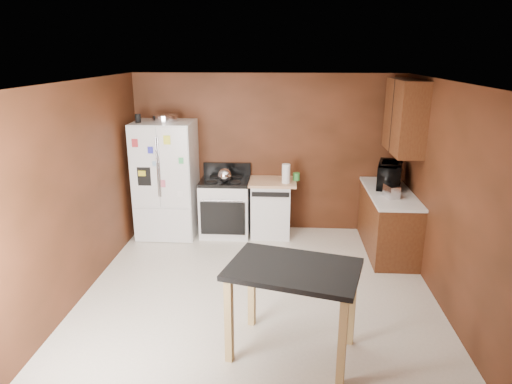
# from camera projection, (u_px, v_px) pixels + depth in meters

# --- Properties ---
(floor) EXTENTS (4.50, 4.50, 0.00)m
(floor) POSITION_uv_depth(u_px,v_px,m) (258.00, 295.00, 5.48)
(floor) COLOR white
(floor) RESTS_ON ground
(ceiling) EXTENTS (4.50, 4.50, 0.00)m
(ceiling) POSITION_uv_depth(u_px,v_px,m) (259.00, 82.00, 4.75)
(ceiling) COLOR white
(ceiling) RESTS_ON ground
(wall_back) EXTENTS (4.20, 0.00, 4.20)m
(wall_back) POSITION_uv_depth(u_px,v_px,m) (267.00, 154.00, 7.26)
(wall_back) COLOR #5C2B18
(wall_back) RESTS_ON ground
(wall_front) EXTENTS (4.20, 0.00, 4.20)m
(wall_front) POSITION_uv_depth(u_px,v_px,m) (238.00, 301.00, 2.97)
(wall_front) COLOR #5C2B18
(wall_front) RESTS_ON ground
(wall_left) EXTENTS (0.00, 4.50, 4.50)m
(wall_left) POSITION_uv_depth(u_px,v_px,m) (77.00, 193.00, 5.25)
(wall_left) COLOR #5C2B18
(wall_left) RESTS_ON ground
(wall_right) EXTENTS (0.00, 4.50, 4.50)m
(wall_right) POSITION_uv_depth(u_px,v_px,m) (450.00, 200.00, 4.98)
(wall_right) COLOR #5C2B18
(wall_right) RESTS_ON ground
(roasting_pan) EXTENTS (0.40, 0.40, 0.10)m
(roasting_pan) POSITION_uv_depth(u_px,v_px,m) (165.00, 118.00, 6.86)
(roasting_pan) COLOR silver
(roasting_pan) RESTS_ON refrigerator
(pen_cup) EXTENTS (0.08, 0.08, 0.13)m
(pen_cup) POSITION_uv_depth(u_px,v_px,m) (138.00, 118.00, 6.73)
(pen_cup) COLOR black
(pen_cup) RESTS_ON refrigerator
(kettle) EXTENTS (0.21, 0.21, 0.21)m
(kettle) POSITION_uv_depth(u_px,v_px,m) (225.00, 175.00, 6.93)
(kettle) COLOR silver
(kettle) RESTS_ON gas_range
(paper_towel) EXTENTS (0.16, 0.16, 0.29)m
(paper_towel) POSITION_uv_depth(u_px,v_px,m) (286.00, 174.00, 6.91)
(paper_towel) COLOR white
(paper_towel) RESTS_ON dishwasher
(green_canister) EXTENTS (0.12, 0.12, 0.12)m
(green_canister) POSITION_uv_depth(u_px,v_px,m) (296.00, 177.00, 7.08)
(green_canister) COLOR green
(green_canister) RESTS_ON dishwasher
(toaster) EXTENTS (0.20, 0.26, 0.17)m
(toaster) POSITION_uv_depth(u_px,v_px,m) (392.00, 191.00, 6.20)
(toaster) COLOR silver
(toaster) RESTS_ON right_cabinets
(microwave) EXTENTS (0.55, 0.68, 0.33)m
(microwave) POSITION_uv_depth(u_px,v_px,m) (389.00, 176.00, 6.67)
(microwave) COLOR black
(microwave) RESTS_ON right_cabinets
(refrigerator) EXTENTS (0.90, 0.80, 1.80)m
(refrigerator) POSITION_uv_depth(u_px,v_px,m) (166.00, 180.00, 7.09)
(refrigerator) COLOR white
(refrigerator) RESTS_ON ground
(gas_range) EXTENTS (0.76, 0.68, 1.10)m
(gas_range) POSITION_uv_depth(u_px,v_px,m) (225.00, 206.00, 7.22)
(gas_range) COLOR white
(gas_range) RESTS_ON ground
(dishwasher) EXTENTS (0.78, 0.63, 0.89)m
(dishwasher) POSITION_uv_depth(u_px,v_px,m) (271.00, 207.00, 7.20)
(dishwasher) COLOR white
(dishwasher) RESTS_ON ground
(right_cabinets) EXTENTS (0.63, 1.58, 2.45)m
(right_cabinets) POSITION_uv_depth(u_px,v_px,m) (393.00, 190.00, 6.51)
(right_cabinets) COLOR brown
(right_cabinets) RESTS_ON ground
(island) EXTENTS (1.35, 1.07, 0.91)m
(island) POSITION_uv_depth(u_px,v_px,m) (293.00, 281.00, 4.24)
(island) COLOR black
(island) RESTS_ON ground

